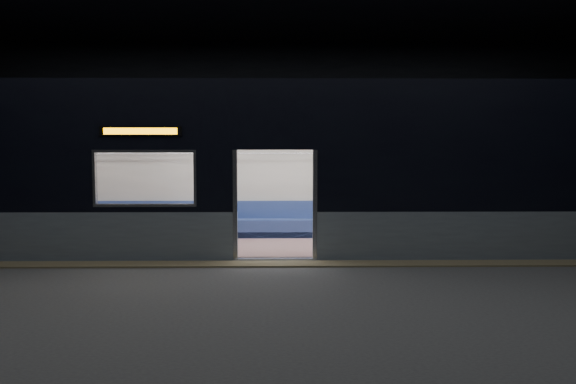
{
  "coord_description": "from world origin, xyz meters",
  "views": [
    {
      "loc": [
        0.06,
        -10.2,
        2.14
      ],
      "look_at": [
        0.26,
        2.3,
        1.17
      ],
      "focal_mm": 38.0,
      "sensor_mm": 36.0,
      "label": 1
    }
  ],
  "objects": [
    {
      "name": "transit_map",
      "position": [
        4.01,
        3.85,
        1.45
      ],
      "size": [
        0.93,
        0.03,
        0.6
      ],
      "primitive_type": "cube",
      "color": "white",
      "rests_on": "metro_car"
    },
    {
      "name": "passenger",
      "position": [
        3.66,
        3.55,
        0.76
      ],
      "size": [
        0.36,
        0.62,
        1.28
      ],
      "rotation": [
        0.0,
        0.0,
        -0.01
      ],
      "color": "black",
      "rests_on": "metro_car"
    },
    {
      "name": "station_envelope",
      "position": [
        0.0,
        0.0,
        3.66
      ],
      "size": [
        24.0,
        14.0,
        5.0
      ],
      "color": "black",
      "rests_on": "station_floor"
    },
    {
      "name": "metro_car",
      "position": [
        -0.0,
        2.54,
        1.85
      ],
      "size": [
        18.0,
        3.04,
        3.35
      ],
      "color": "gray",
      "rests_on": "station_floor"
    },
    {
      "name": "tactile_strip",
      "position": [
        0.0,
        0.55,
        0.01
      ],
      "size": [
        22.8,
        0.5,
        0.03
      ],
      "primitive_type": "cube",
      "color": "#8C7F59",
      "rests_on": "station_floor"
    },
    {
      "name": "station_floor",
      "position": [
        0.0,
        0.0,
        -0.01
      ],
      "size": [
        24.0,
        14.0,
        0.01
      ],
      "primitive_type": "cube",
      "color": "#47494C",
      "rests_on": "ground"
    },
    {
      "name": "handbag",
      "position": [
        3.65,
        3.35,
        0.66
      ],
      "size": [
        0.25,
        0.22,
        0.13
      ],
      "primitive_type": "cube",
      "rotation": [
        0.0,
        0.0,
        -0.01
      ],
      "color": "black",
      "rests_on": "passenger"
    }
  ]
}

